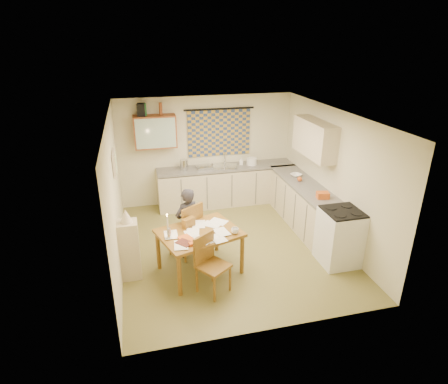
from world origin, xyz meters
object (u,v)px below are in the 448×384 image
object	(u,v)px
shelf_stand	(130,250)
counter_back	(229,185)
person	(187,223)
dining_table	(200,251)
stove	(340,237)
counter_right	(308,210)
chair_far	(186,239)

from	to	relation	value
shelf_stand	counter_back	bearing A→B (deg)	47.32
shelf_stand	person	bearing A→B (deg)	22.99
dining_table	person	world-z (taller)	person
stove	counter_back	bearing A→B (deg)	113.10
counter_back	counter_right	world-z (taller)	same
stove	counter_right	bearing A→B (deg)	90.00
dining_table	shelf_stand	bearing A→B (deg)	157.29
person	shelf_stand	bearing A→B (deg)	-2.43
stove	shelf_stand	xyz separation A→B (m)	(-3.54, 0.42, 0.01)
counter_back	person	xyz separation A→B (m)	(-1.28, -2.06, 0.20)
chair_far	person	xyz separation A→B (m)	(0.03, -0.03, 0.33)
shelf_stand	chair_far	bearing A→B (deg)	25.04
chair_far	person	world-z (taller)	person
counter_back	shelf_stand	xyz separation A→B (m)	(-2.30, -2.49, 0.06)
counter_right	chair_far	bearing A→B (deg)	-172.01
stove	chair_far	xyz separation A→B (m)	(-2.55, 0.88, -0.18)
stove	chair_far	bearing A→B (deg)	161.06
counter_back	chair_far	size ratio (longest dim) A/B	3.19
person	shelf_stand	size ratio (longest dim) A/B	1.29
counter_back	dining_table	distance (m)	2.85
person	shelf_stand	xyz separation A→B (m)	(-1.02, -0.43, -0.15)
dining_table	chair_far	distance (m)	0.58
counter_right	stove	size ratio (longest dim) A/B	2.94
shelf_stand	stove	bearing A→B (deg)	-6.70
stove	person	bearing A→B (deg)	161.44
counter_right	person	xyz separation A→B (m)	(-2.52, -0.39, 0.20)
counter_back	person	bearing A→B (deg)	-121.88
counter_right	dining_table	size ratio (longest dim) A/B	1.97
counter_back	shelf_stand	distance (m)	3.39
stove	chair_far	world-z (taller)	chair_far
counter_right	stove	distance (m)	1.24
stove	shelf_stand	world-z (taller)	shelf_stand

